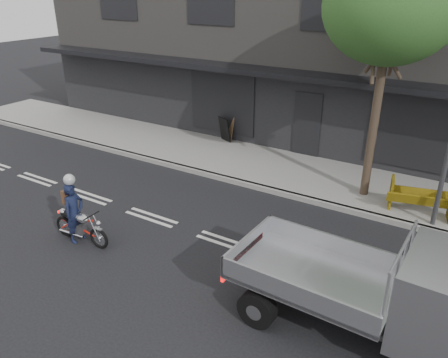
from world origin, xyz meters
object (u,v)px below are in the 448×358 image
(street_tree, at_px, (391,7))
(sandwich_board, at_px, (224,129))
(construction_barrier, at_px, (419,201))
(motorcycle, at_px, (81,226))
(flatbed_ute, at_px, (426,300))
(rider, at_px, (75,213))
(traffic_light_pole, at_px, (444,170))

(street_tree, relative_size, sandwich_board, 7.14)
(street_tree, height_order, construction_barrier, street_tree)
(motorcycle, relative_size, flatbed_ute, 0.37)
(rider, bearing_deg, sandwich_board, 1.52)
(motorcycle, height_order, sandwich_board, sandwich_board)
(motorcycle, distance_m, flatbed_ute, 7.68)
(street_tree, xyz_separation_m, motorcycle, (-5.26, -6.01, -4.83))
(construction_barrier, bearing_deg, rider, -142.63)
(traffic_light_pole, height_order, sandwich_board, traffic_light_pole)
(construction_barrier, height_order, sandwich_board, sandwich_board)
(traffic_light_pole, xyz_separation_m, sandwich_board, (-7.93, 2.65, -1.03))
(flatbed_ute, xyz_separation_m, construction_barrier, (-0.80, 4.90, -0.61))
(sandwich_board, bearing_deg, traffic_light_pole, 6.30)
(rider, relative_size, sandwich_board, 1.61)
(motorcycle, bearing_deg, rider, 177.75)
(construction_barrier, distance_m, sandwich_board, 7.90)
(street_tree, height_order, rider, street_tree)
(traffic_light_pole, height_order, flatbed_ute, traffic_light_pole)
(rider, height_order, flatbed_ute, flatbed_ute)
(sandwich_board, bearing_deg, motorcycle, -60.35)
(motorcycle, bearing_deg, traffic_light_pole, 33.11)
(traffic_light_pole, bearing_deg, street_tree, 156.97)
(sandwich_board, bearing_deg, construction_barrier, 6.54)
(street_tree, distance_m, flatbed_ute, 7.29)
(rider, bearing_deg, motorcycle, -92.25)
(street_tree, bearing_deg, traffic_light_pole, -23.03)
(rider, relative_size, construction_barrier, 0.94)
(motorcycle, xyz_separation_m, construction_barrier, (6.83, 5.33, 0.15))
(traffic_light_pole, distance_m, construction_barrier, 1.15)
(flatbed_ute, relative_size, sandwich_board, 4.91)
(motorcycle, xyz_separation_m, flatbed_ute, (7.63, 0.43, 0.76))
(street_tree, xyz_separation_m, sandwich_board, (-5.93, 1.80, -4.65))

